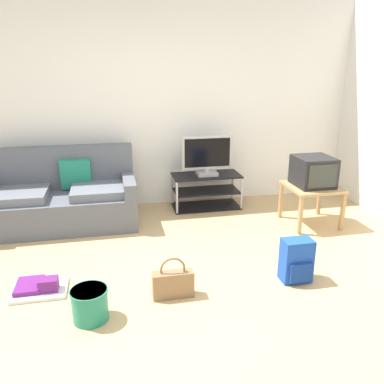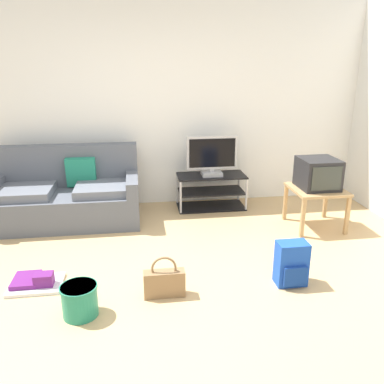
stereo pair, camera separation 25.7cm
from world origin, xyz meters
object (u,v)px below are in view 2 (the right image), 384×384
at_px(tv_stand, 211,191).
at_px(flat_tv, 212,156).
at_px(crt_tv, 318,173).
at_px(cleaning_bucket, 80,299).
at_px(backpack, 291,264).
at_px(couch, 67,195).
at_px(handbag, 164,282).
at_px(floor_tray, 35,282).
at_px(side_table, 316,194).

distance_m(tv_stand, flat_tv, 0.49).
xyz_separation_m(crt_tv, cleaning_bucket, (-2.56, -1.42, -0.52)).
bearing_deg(backpack, cleaning_bucket, -148.20).
bearing_deg(cleaning_bucket, couch, 100.92).
relative_size(handbag, floor_tray, 0.81).
bearing_deg(backpack, flat_tv, 124.62).
distance_m(crt_tv, cleaning_bucket, 2.98).
height_order(tv_stand, side_table, side_table).
bearing_deg(couch, cleaning_bucket, -79.08).
height_order(tv_stand, flat_tv, flat_tv).
xyz_separation_m(handbag, cleaning_bucket, (-0.67, -0.18, 0.01)).
xyz_separation_m(cleaning_bucket, floor_tray, (-0.45, 0.48, -0.10)).
xyz_separation_m(handbag, floor_tray, (-1.12, 0.31, -0.09)).
distance_m(couch, handbag, 2.14).
bearing_deg(tv_stand, couch, -173.42).
xyz_separation_m(couch, cleaning_bucket, (0.39, -2.02, -0.19)).
bearing_deg(tv_stand, flat_tv, -90.00).
bearing_deg(cleaning_bucket, handbag, 14.70).
distance_m(flat_tv, handbag, 2.26).
bearing_deg(couch, flat_tv, 5.89).
relative_size(side_table, handbag, 1.62).
bearing_deg(crt_tv, tv_stand, 143.61).
height_order(side_table, handbag, side_table).
bearing_deg(floor_tray, side_table, 17.08).
bearing_deg(crt_tv, side_table, -90.00).
relative_size(handbag, cleaning_bucket, 1.27).
relative_size(flat_tv, crt_tv, 1.50).
relative_size(backpack, cleaning_bucket, 1.38).
xyz_separation_m(flat_tv, floor_tray, (-1.91, -1.73, -0.68)).
relative_size(crt_tv, handbag, 1.22).
height_order(backpack, floor_tray, backpack).
height_order(couch, side_table, couch).
bearing_deg(floor_tray, cleaning_bucket, -46.87).
bearing_deg(cleaning_bucket, flat_tv, 56.60).
relative_size(tv_stand, side_table, 1.53).
relative_size(couch, flat_tv, 2.63).
bearing_deg(backpack, side_table, 82.41).
bearing_deg(backpack, floor_tray, -161.75).
distance_m(couch, floor_tray, 1.57).
bearing_deg(floor_tray, couch, 87.77).
relative_size(tv_stand, crt_tv, 2.04).
height_order(couch, cleaning_bucket, couch).
xyz_separation_m(backpack, handbag, (-1.13, -0.03, -0.07)).
bearing_deg(backpack, couch, 165.44).
bearing_deg(side_table, handbag, -146.99).
bearing_deg(side_table, couch, 168.21).
height_order(tv_stand, backpack, tv_stand).
height_order(couch, handbag, couch).
bearing_deg(tv_stand, floor_tray, -137.41).
bearing_deg(side_table, crt_tv, 90.00).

